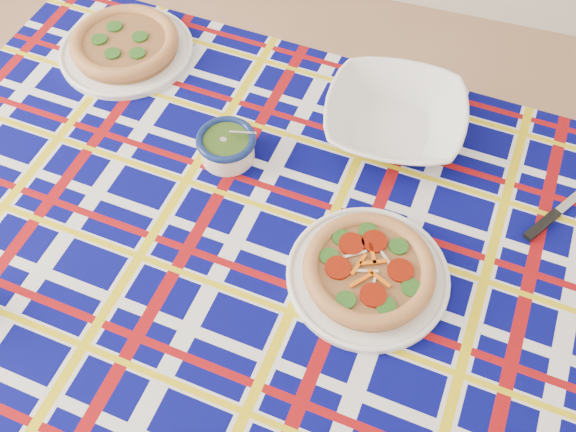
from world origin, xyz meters
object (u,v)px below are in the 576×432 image
(main_focaccia_plate, at_px, (369,270))
(dining_table, at_px, (282,256))
(serving_bowl, at_px, (395,119))
(pesto_bowl, at_px, (227,145))

(main_focaccia_plate, bearing_deg, dining_table, 167.20)
(dining_table, relative_size, main_focaccia_plate, 5.50)
(dining_table, relative_size, serving_bowl, 5.71)
(main_focaccia_plate, relative_size, pesto_bowl, 2.49)
(pesto_bowl, bearing_deg, main_focaccia_plate, -29.17)
(dining_table, height_order, pesto_bowl, pesto_bowl)
(serving_bowl, bearing_deg, main_focaccia_plate, -84.70)
(dining_table, xyz_separation_m, main_focaccia_plate, (0.17, -0.04, 0.10))
(serving_bowl, bearing_deg, dining_table, -113.90)
(dining_table, xyz_separation_m, serving_bowl, (0.14, 0.31, 0.11))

